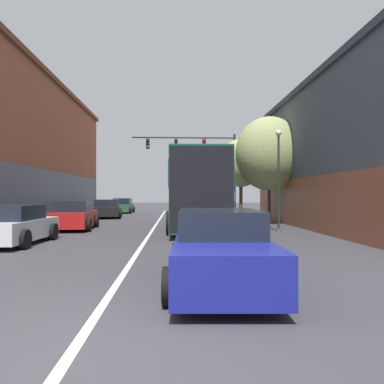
{
  "coord_description": "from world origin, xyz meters",
  "views": [
    {
      "loc": [
        1.1,
        -3.95,
        1.67
      ],
      "look_at": [
        1.9,
        13.92,
        1.83
      ],
      "focal_mm": 35.0,
      "sensor_mm": 36.0,
      "label": 1
    }
  ],
  "objects_px": {
    "hatchback_foreground": "(220,248)",
    "parked_car_left_near": "(107,209)",
    "street_lamp": "(279,177)",
    "bus": "(197,189)",
    "parked_car_left_far": "(123,206)",
    "street_tree_far": "(241,163)",
    "parked_car_left_distant": "(13,226)",
    "street_tree_near": "(269,154)",
    "parked_car_left_mid": "(74,216)",
    "traffic_signal_gantry": "(201,155)"
  },
  "relations": [
    {
      "from": "traffic_signal_gantry",
      "to": "street_lamp",
      "type": "xyz_separation_m",
      "value": [
        2.74,
        -13.13,
        -2.44
      ]
    },
    {
      "from": "bus",
      "to": "parked_car_left_distant",
      "type": "bearing_deg",
      "value": 134.92
    },
    {
      "from": "parked_car_left_mid",
      "to": "street_tree_near",
      "type": "height_order",
      "value": "street_tree_near"
    },
    {
      "from": "parked_car_left_distant",
      "to": "street_tree_near",
      "type": "relative_size",
      "value": 0.64
    },
    {
      "from": "street_tree_far",
      "to": "hatchback_foreground",
      "type": "bearing_deg",
      "value": -101.0
    },
    {
      "from": "parked_car_left_near",
      "to": "parked_car_left_distant",
      "type": "bearing_deg",
      "value": 171.42
    },
    {
      "from": "parked_car_left_mid",
      "to": "traffic_signal_gantry",
      "type": "distance_m",
      "value": 14.43
    },
    {
      "from": "parked_car_left_near",
      "to": "hatchback_foreground",
      "type": "bearing_deg",
      "value": -170.91
    },
    {
      "from": "traffic_signal_gantry",
      "to": "parked_car_left_far",
      "type": "bearing_deg",
      "value": 143.69
    },
    {
      "from": "parked_car_left_distant",
      "to": "street_tree_near",
      "type": "distance_m",
      "value": 14.32
    },
    {
      "from": "hatchback_foreground",
      "to": "parked_car_left_far",
      "type": "xyz_separation_m",
      "value": [
        -5.8,
        28.34,
        -0.01
      ]
    },
    {
      "from": "bus",
      "to": "street_lamp",
      "type": "relative_size",
      "value": 2.44
    },
    {
      "from": "parked_car_left_distant",
      "to": "street_tree_far",
      "type": "xyz_separation_m",
      "value": [
        10.76,
        16.68,
        3.6
      ]
    },
    {
      "from": "hatchback_foreground",
      "to": "parked_car_left_distant",
      "type": "relative_size",
      "value": 1.17
    },
    {
      "from": "traffic_signal_gantry",
      "to": "street_lamp",
      "type": "height_order",
      "value": "traffic_signal_gantry"
    },
    {
      "from": "parked_car_left_mid",
      "to": "traffic_signal_gantry",
      "type": "relative_size",
      "value": 0.49
    },
    {
      "from": "parked_car_left_far",
      "to": "street_tree_far",
      "type": "bearing_deg",
      "value": -118.61
    },
    {
      "from": "street_tree_near",
      "to": "street_tree_far",
      "type": "xyz_separation_m",
      "value": [
        -0.21,
        8.16,
        0.15
      ]
    },
    {
      "from": "bus",
      "to": "street_tree_far",
      "type": "relative_size",
      "value": 1.86
    },
    {
      "from": "parked_car_left_far",
      "to": "street_tree_near",
      "type": "distance_m",
      "value": 17.74
    },
    {
      "from": "parked_car_left_near",
      "to": "parked_car_left_distant",
      "type": "distance_m",
      "value": 14.93
    },
    {
      "from": "parked_car_left_near",
      "to": "street_tree_near",
      "type": "distance_m",
      "value": 12.77
    },
    {
      "from": "hatchback_foreground",
      "to": "parked_car_left_near",
      "type": "distance_m",
      "value": 21.6
    },
    {
      "from": "parked_car_left_near",
      "to": "street_lamp",
      "type": "relative_size",
      "value": 0.92
    },
    {
      "from": "hatchback_foreground",
      "to": "parked_car_left_distant",
      "type": "height_order",
      "value": "hatchback_foreground"
    },
    {
      "from": "parked_car_left_near",
      "to": "traffic_signal_gantry",
      "type": "height_order",
      "value": "traffic_signal_gantry"
    },
    {
      "from": "street_lamp",
      "to": "street_tree_near",
      "type": "xyz_separation_m",
      "value": [
        0.65,
        4.33,
        1.58
      ]
    },
    {
      "from": "bus",
      "to": "street_tree_far",
      "type": "distance_m",
      "value": 11.42
    },
    {
      "from": "street_tree_near",
      "to": "street_lamp",
      "type": "bearing_deg",
      "value": -98.5
    },
    {
      "from": "bus",
      "to": "parked_car_left_near",
      "type": "xyz_separation_m",
      "value": [
        -6.14,
        8.64,
        -1.34
      ]
    },
    {
      "from": "traffic_signal_gantry",
      "to": "street_tree_far",
      "type": "bearing_deg",
      "value": -11.45
    },
    {
      "from": "bus",
      "to": "parked_car_left_near",
      "type": "relative_size",
      "value": 2.65
    },
    {
      "from": "parked_car_left_far",
      "to": "street_lamp",
      "type": "distance_m",
      "value": 20.8
    },
    {
      "from": "parked_car_left_far",
      "to": "parked_car_left_distant",
      "type": "relative_size",
      "value": 0.96
    },
    {
      "from": "parked_car_left_mid",
      "to": "street_tree_near",
      "type": "bearing_deg",
      "value": -77.13
    },
    {
      "from": "hatchback_foreground",
      "to": "parked_car_left_mid",
      "type": "relative_size",
      "value": 1.15
    },
    {
      "from": "parked_car_left_mid",
      "to": "street_lamp",
      "type": "height_order",
      "value": "street_lamp"
    },
    {
      "from": "traffic_signal_gantry",
      "to": "street_lamp",
      "type": "relative_size",
      "value": 1.78
    },
    {
      "from": "bus",
      "to": "parked_car_left_distant",
      "type": "height_order",
      "value": "bus"
    },
    {
      "from": "traffic_signal_gantry",
      "to": "street_lamp",
      "type": "distance_m",
      "value": 13.63
    },
    {
      "from": "hatchback_foreground",
      "to": "street_tree_far",
      "type": "height_order",
      "value": "street_tree_far"
    },
    {
      "from": "street_tree_near",
      "to": "parked_car_left_mid",
      "type": "bearing_deg",
      "value": -163.5
    },
    {
      "from": "traffic_signal_gantry",
      "to": "street_lamp",
      "type": "bearing_deg",
      "value": -78.22
    },
    {
      "from": "bus",
      "to": "street_tree_near",
      "type": "height_order",
      "value": "street_tree_near"
    },
    {
      "from": "street_lamp",
      "to": "bus",
      "type": "bearing_deg",
      "value": 150.59
    },
    {
      "from": "parked_car_left_far",
      "to": "street_lamp",
      "type": "relative_size",
      "value": 0.82
    },
    {
      "from": "street_tree_near",
      "to": "parked_car_left_near",
      "type": "bearing_deg",
      "value": 148.65
    },
    {
      "from": "parked_car_left_distant",
      "to": "street_tree_far",
      "type": "bearing_deg",
      "value": -31.18
    },
    {
      "from": "street_lamp",
      "to": "street_tree_near",
      "type": "bearing_deg",
      "value": 81.5
    },
    {
      "from": "hatchback_foreground",
      "to": "parked_car_left_near",
      "type": "xyz_separation_m",
      "value": [
        -5.9,
        20.78,
        -0.01
      ]
    }
  ]
}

